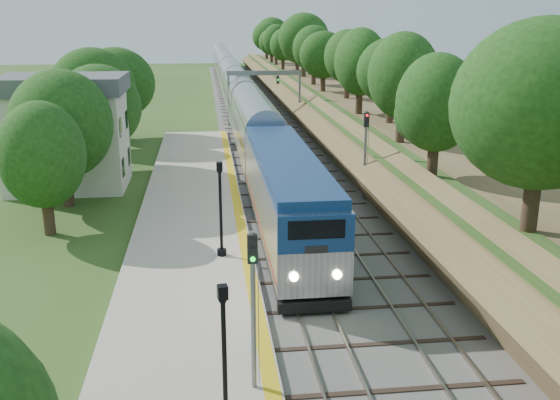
{
  "coord_description": "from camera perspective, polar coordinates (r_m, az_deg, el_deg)",
  "views": [
    {
      "loc": [
        -4.17,
        -15.17,
        11.78
      ],
      "look_at": [
        -0.5,
        15.39,
        2.8
      ],
      "focal_mm": 40.0,
      "sensor_mm": 36.0,
      "label": 1
    }
  ],
  "objects": [
    {
      "name": "embankment",
      "position": [
        77.19,
        4.1,
        8.92
      ],
      "size": [
        10.64,
        170.0,
        11.7
      ],
      "color": "brown",
      "rests_on": "ground"
    },
    {
      "name": "train",
      "position": [
        95.41,
        -4.39,
        10.55
      ],
      "size": [
        3.12,
        146.5,
        4.59
      ],
      "color": "black",
      "rests_on": "trackbed"
    },
    {
      "name": "signal_platform",
      "position": [
        19.41,
        -2.49,
        -8.59
      ],
      "size": [
        0.31,
        0.25,
        5.29
      ],
      "color": "slate",
      "rests_on": "platform"
    },
    {
      "name": "signal_farside",
      "position": [
        41.4,
        7.82,
        4.91
      ],
      "size": [
        0.32,
        0.26,
        5.92
      ],
      "color": "slate",
      "rests_on": "ground"
    },
    {
      "name": "signal_gantry",
      "position": [
        70.82,
        -1.46,
        10.63
      ],
      "size": [
        8.4,
        0.38,
        6.2
      ],
      "color": "slate",
      "rests_on": "ground"
    },
    {
      "name": "platform",
      "position": [
        33.27,
        -8.21,
        -4.29
      ],
      "size": [
        6.4,
        68.0,
        0.38
      ],
      "primitive_type": "cube",
      "color": "#B0A28E",
      "rests_on": "ground"
    },
    {
      "name": "station_building",
      "position": [
        46.86,
        -18.96,
        5.94
      ],
      "size": [
        8.6,
        6.6,
        8.0
      ],
      "color": "silver",
      "rests_on": "ground"
    },
    {
      "name": "yellow_stripe",
      "position": [
        33.24,
        -3.3,
        -3.81
      ],
      "size": [
        0.55,
        68.0,
        0.01
      ],
      "primitive_type": "cube",
      "color": "gold",
      "rests_on": "platform"
    },
    {
      "name": "lamppost_mid",
      "position": [
        18.32,
        -5.09,
        -14.79
      ],
      "size": [
        0.44,
        0.44,
        4.42
      ],
      "color": "black",
      "rests_on": "platform"
    },
    {
      "name": "lamppost_far",
      "position": [
        30.77,
        -5.44,
        -1.33
      ],
      "size": [
        0.47,
        0.47,
        4.78
      ],
      "color": "black",
      "rests_on": "platform"
    },
    {
      "name": "trees_behind_platform",
      "position": [
        37.23,
        -17.59,
        4.27
      ],
      "size": [
        7.82,
        53.32,
        7.21
      ],
      "color": "#332316",
      "rests_on": "ground"
    },
    {
      "name": "trackbed",
      "position": [
        76.33,
        -2.15,
        7.43
      ],
      "size": [
        9.5,
        170.0,
        0.28
      ],
      "color": "#4C4944",
      "rests_on": "ground"
    }
  ]
}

